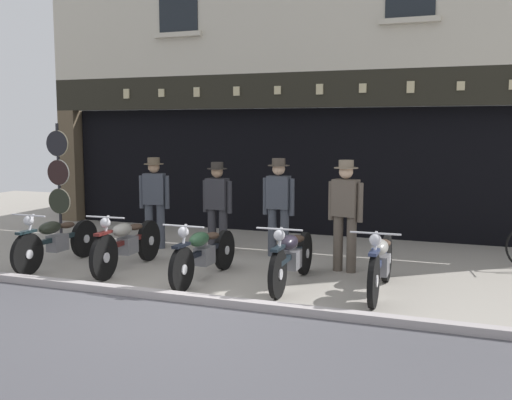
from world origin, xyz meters
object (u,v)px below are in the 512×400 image
at_px(salesman_left, 154,198).
at_px(motorcycle_left, 56,240).
at_px(motorcycle_center, 204,252).
at_px(shopkeeper_center, 217,203).
at_px(motorcycle_center_right, 292,256).
at_px(motorcycle_right, 381,262).
at_px(tyre_sign_pole, 58,173).
at_px(assistant_far_right, 345,210).
at_px(motorcycle_center_left, 127,242).
at_px(advert_board_near, 446,159).
at_px(salesman_right, 279,202).

bearing_deg(salesman_left, motorcycle_left, 52.97).
relative_size(motorcycle_center, shopkeeper_center, 1.24).
height_order(motorcycle_center_right, motorcycle_right, motorcycle_right).
height_order(salesman_left, tyre_sign_pole, tyre_sign_pole).
bearing_deg(motorcycle_left, tyre_sign_pole, -51.39).
xyz_separation_m(motorcycle_left, assistant_far_right, (4.40, 1.24, 0.54)).
bearing_deg(assistant_far_right, motorcycle_left, 26.65).
bearing_deg(motorcycle_center_left, assistant_far_right, -163.95).
bearing_deg(shopkeeper_center, motorcycle_center_left, 67.10).
height_order(motorcycle_center, advert_board_near, advert_board_near).
bearing_deg(motorcycle_right, shopkeeper_center, -29.31).
xyz_separation_m(motorcycle_left, motorcycle_center, (2.60, -0.00, -0.01)).
height_order(motorcycle_left, tyre_sign_pole, tyre_sign_pole).
distance_m(motorcycle_center, motorcycle_right, 2.51).
xyz_separation_m(motorcycle_center_right, tyre_sign_pole, (-5.63, 2.11, 0.85)).
bearing_deg(motorcycle_center_right, salesman_right, -67.15).
xyz_separation_m(motorcycle_center_right, advert_board_near, (1.80, 4.12, 1.18)).
distance_m(motorcycle_left, motorcycle_center_right, 3.89).
distance_m(motorcycle_center, tyre_sign_pole, 4.98).
distance_m(motorcycle_center_left, assistant_far_right, 3.40).
relative_size(motorcycle_center, tyre_sign_pole, 0.87).
height_order(motorcycle_center_left, motorcycle_center_right, motorcycle_center_left).
distance_m(motorcycle_center_left, salesman_right, 2.63).
bearing_deg(assistant_far_right, motorcycle_center, 45.54).
height_order(motorcycle_left, salesman_left, salesman_left).
bearing_deg(motorcycle_left, advert_board_near, -142.12).
bearing_deg(motorcycle_left, motorcycle_center_right, -176.72).
relative_size(assistant_far_right, tyre_sign_pole, 0.75).
relative_size(motorcycle_left, motorcycle_right, 0.98).
bearing_deg(motorcycle_center, assistant_far_right, -144.40).
height_order(motorcycle_center_left, advert_board_near, advert_board_near).
bearing_deg(salesman_right, motorcycle_right, 138.43).
bearing_deg(motorcycle_right, salesman_left, -21.90).
xyz_separation_m(motorcycle_center_right, salesman_right, (-0.78, 1.75, 0.52)).
bearing_deg(assistant_far_right, tyre_sign_pole, 1.43).
relative_size(motorcycle_center_right, salesman_right, 1.19).
bearing_deg(assistant_far_right, salesman_right, -16.50).
distance_m(motorcycle_left, salesman_left, 2.00).
relative_size(salesman_right, assistant_far_right, 0.98).
bearing_deg(motorcycle_center_left, advert_board_near, -140.16).
bearing_deg(salesman_left, motorcycle_center, 121.88).
bearing_deg(salesman_left, motorcycle_center_right, 138.47).
distance_m(motorcycle_center_left, shopkeeper_center, 1.89).
xyz_separation_m(salesman_right, assistant_far_right, (1.30, -0.67, 0.02)).
height_order(motorcycle_center, motorcycle_right, motorcycle_right).
bearing_deg(motorcycle_left, motorcycle_center, -179.08).
distance_m(salesman_right, assistant_far_right, 1.46).
height_order(assistant_far_right, advert_board_near, advert_board_near).
bearing_deg(motorcycle_right, tyre_sign_pole, -18.57).
bearing_deg(motorcycle_center, motorcycle_right, -174.87).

